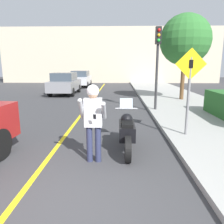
{
  "coord_description": "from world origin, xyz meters",
  "views": [
    {
      "loc": [
        1.1,
        -3.0,
        2.22
      ],
      "look_at": [
        0.93,
        2.75,
        0.99
      ],
      "focal_mm": 35.0,
      "sensor_mm": 36.0,
      "label": 1
    }
  ],
  "objects_px": {
    "crossing_sign": "(189,84)",
    "traffic_light": "(158,53)",
    "person_biker": "(93,115)",
    "parked_car_silver": "(81,79)",
    "street_tree": "(185,40)",
    "motorcycle": "(127,131)",
    "parked_car_grey": "(65,83)"
  },
  "relations": [
    {
      "from": "crossing_sign",
      "to": "traffic_light",
      "type": "xyz_separation_m",
      "value": [
        -0.29,
        3.92,
        1.08
      ]
    },
    {
      "from": "person_biker",
      "to": "parked_car_silver",
      "type": "distance_m",
      "value": 18.62
    },
    {
      "from": "person_biker",
      "to": "street_tree",
      "type": "relative_size",
      "value": 0.36
    },
    {
      "from": "motorcycle",
      "to": "parked_car_silver",
      "type": "height_order",
      "value": "parked_car_silver"
    },
    {
      "from": "motorcycle",
      "to": "crossing_sign",
      "type": "xyz_separation_m",
      "value": [
        1.86,
        0.95,
        1.18
      ]
    },
    {
      "from": "parked_car_grey",
      "to": "parked_car_silver",
      "type": "xyz_separation_m",
      "value": [
        0.19,
        6.17,
        0.0
      ]
    },
    {
      "from": "crossing_sign",
      "to": "street_tree",
      "type": "distance_m",
      "value": 7.73
    },
    {
      "from": "person_biker",
      "to": "parked_car_grey",
      "type": "relative_size",
      "value": 0.43
    },
    {
      "from": "person_biker",
      "to": "street_tree",
      "type": "distance_m",
      "value": 10.36
    },
    {
      "from": "street_tree",
      "to": "parked_car_grey",
      "type": "relative_size",
      "value": 1.21
    },
    {
      "from": "person_biker",
      "to": "parked_car_silver",
      "type": "bearing_deg",
      "value": 100.52
    },
    {
      "from": "parked_car_silver",
      "to": "street_tree",
      "type": "bearing_deg",
      "value": -49.69
    },
    {
      "from": "traffic_light",
      "to": "parked_car_silver",
      "type": "distance_m",
      "value": 14.04
    },
    {
      "from": "motorcycle",
      "to": "crossing_sign",
      "type": "bearing_deg",
      "value": 27.0
    },
    {
      "from": "person_biker",
      "to": "crossing_sign",
      "type": "xyz_separation_m",
      "value": [
        2.65,
        1.72,
        0.57
      ]
    },
    {
      "from": "traffic_light",
      "to": "parked_car_grey",
      "type": "distance_m",
      "value": 9.01
    },
    {
      "from": "motorcycle",
      "to": "parked_car_grey",
      "type": "bearing_deg",
      "value": 111.1
    },
    {
      "from": "parked_car_grey",
      "to": "parked_car_silver",
      "type": "distance_m",
      "value": 6.17
    },
    {
      "from": "parked_car_silver",
      "to": "parked_car_grey",
      "type": "bearing_deg",
      "value": -91.78
    },
    {
      "from": "motorcycle",
      "to": "parked_car_grey",
      "type": "height_order",
      "value": "parked_car_grey"
    },
    {
      "from": "street_tree",
      "to": "person_biker",
      "type": "bearing_deg",
      "value": -116.9
    },
    {
      "from": "motorcycle",
      "to": "parked_car_silver",
      "type": "relative_size",
      "value": 0.52
    },
    {
      "from": "crossing_sign",
      "to": "motorcycle",
      "type": "bearing_deg",
      "value": -153.0
    },
    {
      "from": "crossing_sign",
      "to": "parked_car_silver",
      "type": "bearing_deg",
      "value": 110.05
    },
    {
      "from": "motorcycle",
      "to": "street_tree",
      "type": "bearing_deg",
      "value": 65.38
    },
    {
      "from": "parked_car_grey",
      "to": "parked_car_silver",
      "type": "height_order",
      "value": "same"
    },
    {
      "from": "traffic_light",
      "to": "parked_car_grey",
      "type": "relative_size",
      "value": 0.9
    },
    {
      "from": "crossing_sign",
      "to": "person_biker",
      "type": "bearing_deg",
      "value": -147.03
    },
    {
      "from": "person_biker",
      "to": "traffic_light",
      "type": "xyz_separation_m",
      "value": [
        2.36,
        5.64,
        1.65
      ]
    },
    {
      "from": "traffic_light",
      "to": "crossing_sign",
      "type": "bearing_deg",
      "value": -85.78
    },
    {
      "from": "motorcycle",
      "to": "parked_car_grey",
      "type": "relative_size",
      "value": 0.52
    },
    {
      "from": "parked_car_grey",
      "to": "parked_car_silver",
      "type": "bearing_deg",
      "value": 88.22
    }
  ]
}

